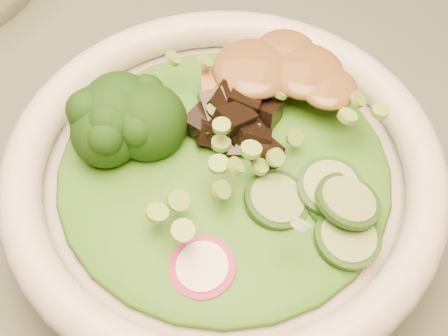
% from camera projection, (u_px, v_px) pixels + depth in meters
% --- Properties ---
extents(salad_bowl, '(0.29, 0.29, 0.08)m').
position_uv_depth(salad_bowl, '(224.00, 186.00, 0.43)').
color(salad_bowl, silver).
rests_on(salad_bowl, dining_table).
extents(lettuce_bed, '(0.22, 0.22, 0.03)m').
position_uv_depth(lettuce_bed, '(224.00, 167.00, 0.41)').
color(lettuce_bed, '#286515').
rests_on(lettuce_bed, salad_bowl).
extents(broccoli_florets, '(0.10, 0.10, 0.05)m').
position_uv_depth(broccoli_florets, '(133.00, 114.00, 0.41)').
color(broccoli_florets, black).
rests_on(broccoli_florets, salad_bowl).
extents(radish_slices, '(0.13, 0.07, 0.02)m').
position_uv_depth(radish_slices, '(170.00, 251.00, 0.37)').
color(radish_slices, '#930B49').
rests_on(radish_slices, salad_bowl).
extents(cucumber_slices, '(0.09, 0.09, 0.04)m').
position_uv_depth(cucumber_slices, '(325.00, 202.00, 0.38)').
color(cucumber_slices, '#8FB162').
rests_on(cucumber_slices, salad_bowl).
extents(mushroom_heap, '(0.09, 0.09, 0.04)m').
position_uv_depth(mushroom_heap, '(234.00, 139.00, 0.40)').
color(mushroom_heap, black).
rests_on(mushroom_heap, salad_bowl).
extents(tofu_cubes, '(0.11, 0.09, 0.04)m').
position_uv_depth(tofu_cubes, '(274.00, 87.00, 0.43)').
color(tofu_cubes, '#A37936').
rests_on(tofu_cubes, salad_bowl).
extents(peanut_sauce, '(0.08, 0.06, 0.02)m').
position_uv_depth(peanut_sauce, '(275.00, 72.00, 0.42)').
color(peanut_sauce, brown).
rests_on(peanut_sauce, tofu_cubes).
extents(scallion_garnish, '(0.21, 0.21, 0.03)m').
position_uv_depth(scallion_garnish, '(224.00, 142.00, 0.39)').
color(scallion_garnish, '#71A43A').
rests_on(scallion_garnish, salad_bowl).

